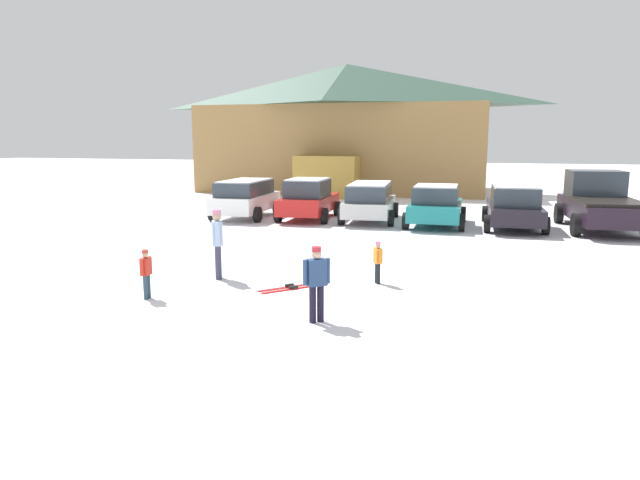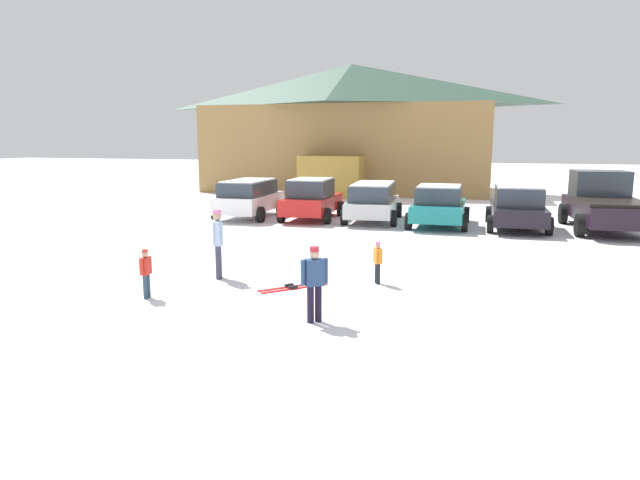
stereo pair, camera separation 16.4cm
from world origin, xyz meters
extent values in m
plane|color=white|center=(0.00, 0.00, 0.00)|extent=(160.00, 160.00, 0.00)
cube|color=#9D7743|center=(-4.16, 30.22, 2.71)|extent=(18.09, 9.53, 5.41)
pyramid|color=#324E40|center=(-4.16, 30.22, 6.78)|extent=(18.71, 10.15, 2.72)
cube|color=#AC8536|center=(-3.95, 24.89, 1.20)|extent=(3.67, 1.94, 2.40)
cube|color=white|center=(-4.85, 15.51, 0.65)|extent=(2.05, 4.27, 0.67)
cube|color=#2D3842|center=(-4.85, 15.43, 1.28)|extent=(1.77, 3.26, 0.57)
cube|color=white|center=(-4.85, 15.43, 1.59)|extent=(1.65, 3.09, 0.06)
cylinder|color=black|center=(-5.90, 16.75, 0.32)|extent=(0.26, 0.65, 0.64)
cylinder|color=black|center=(-3.96, 16.86, 0.32)|extent=(0.26, 0.65, 0.64)
cylinder|color=black|center=(-5.74, 14.17, 0.32)|extent=(0.26, 0.65, 0.64)
cylinder|color=black|center=(-3.80, 14.28, 0.32)|extent=(0.26, 0.65, 0.64)
cube|color=red|center=(-2.13, 15.88, 0.64)|extent=(2.04, 4.23, 0.64)
cube|color=#2D3842|center=(-2.12, 15.67, 1.31)|extent=(1.70, 2.24, 0.70)
cube|color=white|center=(-2.12, 15.67, 1.68)|extent=(1.59, 2.13, 0.06)
cylinder|color=black|center=(-3.17, 17.09, 0.32)|extent=(0.26, 0.65, 0.64)
cylinder|color=black|center=(-1.25, 17.21, 0.32)|extent=(0.26, 0.65, 0.64)
cylinder|color=black|center=(-3.01, 14.54, 0.32)|extent=(0.26, 0.65, 0.64)
cylinder|color=black|center=(-1.09, 14.66, 0.32)|extent=(0.26, 0.65, 0.64)
cube|color=beige|center=(0.46, 16.04, 0.61)|extent=(2.21, 4.55, 0.57)
cube|color=#2D3842|center=(0.46, 15.95, 1.20)|extent=(1.89, 3.48, 0.62)
cube|color=white|center=(0.46, 15.95, 1.54)|extent=(1.77, 3.30, 0.06)
cylinder|color=black|center=(-0.64, 17.30, 0.32)|extent=(0.28, 0.66, 0.64)
cylinder|color=black|center=(1.29, 17.49, 0.32)|extent=(0.28, 0.66, 0.64)
cylinder|color=black|center=(-0.37, 14.59, 0.32)|extent=(0.28, 0.66, 0.64)
cylinder|color=black|center=(1.55, 14.78, 0.32)|extent=(0.28, 0.66, 0.64)
cube|color=#1B7D7D|center=(3.18, 15.50, 0.62)|extent=(2.02, 4.07, 0.59)
cube|color=#2D3842|center=(3.19, 15.30, 1.22)|extent=(1.73, 2.14, 0.62)
cube|color=white|center=(3.19, 15.30, 1.56)|extent=(1.61, 2.03, 0.06)
cylinder|color=black|center=(2.13, 16.71, 0.32)|extent=(0.24, 0.65, 0.64)
cylinder|color=black|center=(4.16, 16.78, 0.32)|extent=(0.24, 0.65, 0.64)
cylinder|color=black|center=(2.20, 14.22, 0.32)|extent=(0.24, 0.65, 0.64)
cylinder|color=black|center=(4.23, 14.29, 0.32)|extent=(0.24, 0.65, 0.64)
cube|color=black|center=(6.06, 15.85, 0.61)|extent=(2.05, 4.86, 0.57)
cube|color=#2D3842|center=(6.07, 15.61, 1.23)|extent=(1.73, 2.56, 0.68)
cube|color=white|center=(6.07, 15.61, 1.60)|extent=(1.61, 2.43, 0.06)
cylinder|color=black|center=(5.00, 17.29, 0.32)|extent=(0.25, 0.65, 0.64)
cylinder|color=black|center=(6.99, 17.38, 0.32)|extent=(0.25, 0.65, 0.64)
cylinder|color=black|center=(5.13, 14.33, 0.32)|extent=(0.25, 0.65, 0.64)
cylinder|color=black|center=(7.11, 14.41, 0.32)|extent=(0.25, 0.65, 0.64)
cube|color=black|center=(9.08, 16.08, 0.75)|extent=(2.45, 5.59, 0.70)
cube|color=#2D3842|center=(9.00, 17.17, 1.62)|extent=(2.02, 1.88, 1.05)
cube|color=black|center=(9.15, 15.13, 1.16)|extent=(2.28, 3.14, 0.12)
cylinder|color=black|center=(7.84, 17.63, 0.40)|extent=(0.32, 0.82, 0.80)
cylinder|color=black|center=(10.08, 17.79, 0.40)|extent=(0.32, 0.82, 0.80)
cylinder|color=black|center=(8.08, 14.37, 0.40)|extent=(0.32, 0.82, 0.80)
cylinder|color=black|center=(2.20, 2.68, 0.35)|extent=(0.13, 0.13, 0.69)
cylinder|color=black|center=(2.32, 2.77, 0.35)|extent=(0.13, 0.13, 0.69)
cube|color=navy|center=(2.26, 2.72, 0.94)|extent=(0.39, 0.37, 0.49)
cylinder|color=navy|center=(2.09, 2.59, 0.95)|extent=(0.09, 0.09, 0.46)
cylinder|color=navy|center=(2.43, 2.86, 0.95)|extent=(0.09, 0.09, 0.46)
sphere|color=tan|center=(2.26, 2.72, 1.27)|extent=(0.18, 0.18, 0.18)
cylinder|color=#BC2937|center=(2.26, 2.72, 1.36)|extent=(0.17, 0.17, 0.08)
cylinder|color=black|center=(2.75, 5.91, 0.24)|extent=(0.09, 0.09, 0.49)
cylinder|color=black|center=(2.81, 5.82, 0.24)|extent=(0.09, 0.09, 0.49)
cube|color=orange|center=(2.78, 5.86, 0.66)|extent=(0.24, 0.28, 0.34)
cylinder|color=orange|center=(2.70, 5.99, 0.67)|extent=(0.07, 0.07, 0.33)
cylinder|color=orange|center=(2.86, 5.73, 0.67)|extent=(0.07, 0.07, 0.33)
sphere|color=tan|center=(2.78, 5.86, 0.89)|extent=(0.12, 0.12, 0.12)
cylinder|color=pink|center=(2.78, 5.86, 0.96)|extent=(0.12, 0.12, 0.06)
cylinder|color=#2A4050|center=(-1.61, 3.25, 0.26)|extent=(0.09, 0.09, 0.51)
cylinder|color=#2A4050|center=(-1.60, 3.13, 0.26)|extent=(0.09, 0.09, 0.51)
cube|color=red|center=(-1.61, 3.19, 0.70)|extent=(0.17, 0.26, 0.36)
cylinder|color=red|center=(-1.62, 3.35, 0.71)|extent=(0.07, 0.07, 0.35)
cylinder|color=red|center=(-1.59, 3.03, 0.71)|extent=(0.07, 0.07, 0.35)
sphere|color=tan|center=(-1.61, 3.19, 0.94)|extent=(0.13, 0.13, 0.13)
cylinder|color=#B5322A|center=(-1.61, 3.19, 1.02)|extent=(0.13, 0.13, 0.06)
cylinder|color=#37384C|center=(-0.93, 5.15, 0.41)|extent=(0.15, 0.15, 0.82)
cylinder|color=#37384C|center=(-1.02, 5.31, 0.41)|extent=(0.15, 0.15, 0.82)
cube|color=#A5BEE0|center=(-0.98, 5.23, 1.11)|extent=(0.40, 0.47, 0.58)
cylinder|color=#A5BEE0|center=(-0.86, 5.00, 1.12)|extent=(0.11, 0.11, 0.55)
cylinder|color=#A5BEE0|center=(-1.10, 5.45, 1.12)|extent=(0.11, 0.11, 0.55)
sphere|color=tan|center=(-0.98, 5.23, 1.50)|extent=(0.21, 0.21, 0.21)
cylinder|color=pink|center=(-0.98, 5.23, 1.62)|extent=(0.20, 0.20, 0.10)
cube|color=red|center=(0.97, 4.96, 0.01)|extent=(1.20, 1.28, 0.02)
cube|color=black|center=(0.94, 4.93, 0.05)|extent=(0.20, 0.20, 0.06)
cube|color=red|center=(1.12, 4.83, 0.01)|extent=(1.20, 1.28, 0.02)
cube|color=black|center=(1.09, 4.79, 0.05)|extent=(0.20, 0.20, 0.06)
camera|label=1|loc=(5.22, -6.86, 3.29)|focal=32.00mm
camera|label=2|loc=(5.38, -6.81, 3.29)|focal=32.00mm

